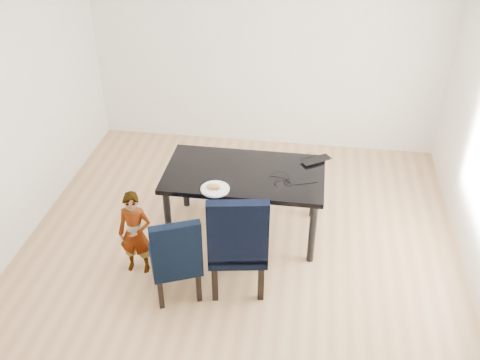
# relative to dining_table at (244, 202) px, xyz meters

# --- Properties ---
(floor) EXTENTS (4.50, 5.00, 0.01)m
(floor) POSITION_rel_dining_table_xyz_m (0.00, -0.50, -0.38)
(floor) COLOR tan
(floor) RESTS_ON ground
(wall_back) EXTENTS (4.50, 0.01, 2.70)m
(wall_back) POSITION_rel_dining_table_xyz_m (0.00, 2.00, 0.98)
(wall_back) COLOR white
(wall_back) RESTS_ON ground
(dining_table) EXTENTS (1.60, 0.90, 0.75)m
(dining_table) POSITION_rel_dining_table_xyz_m (0.00, 0.00, 0.00)
(dining_table) COLOR black
(dining_table) RESTS_ON floor
(chair_left) EXTENTS (0.58, 0.59, 0.91)m
(chair_left) POSITION_rel_dining_table_xyz_m (-0.49, -0.97, 0.08)
(chair_left) COLOR black
(chair_left) RESTS_ON floor
(chair_right) EXTENTS (0.61, 0.63, 1.09)m
(chair_right) POSITION_rel_dining_table_xyz_m (0.05, -0.78, 0.17)
(chair_right) COLOR black
(chair_right) RESTS_ON floor
(child) EXTENTS (0.33, 0.22, 0.89)m
(child) POSITION_rel_dining_table_xyz_m (-0.93, -0.74, 0.07)
(child) COLOR #FFA015
(child) RESTS_ON floor
(plate) EXTENTS (0.33, 0.33, 0.02)m
(plate) POSITION_rel_dining_table_xyz_m (-0.23, -0.35, 0.38)
(plate) COLOR white
(plate) RESTS_ON dining_table
(sandwich) EXTENTS (0.15, 0.12, 0.06)m
(sandwich) POSITION_rel_dining_table_xyz_m (-0.25, -0.36, 0.42)
(sandwich) COLOR #CB8848
(sandwich) RESTS_ON plate
(laptop) EXTENTS (0.38, 0.35, 0.03)m
(laptop) POSITION_rel_dining_table_xyz_m (0.68, 0.35, 0.39)
(laptop) COLOR black
(laptop) RESTS_ON dining_table
(cable_tangle) EXTENTS (0.21, 0.21, 0.01)m
(cable_tangle) POSITION_rel_dining_table_xyz_m (0.40, -0.15, 0.38)
(cable_tangle) COLOR black
(cable_tangle) RESTS_ON dining_table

